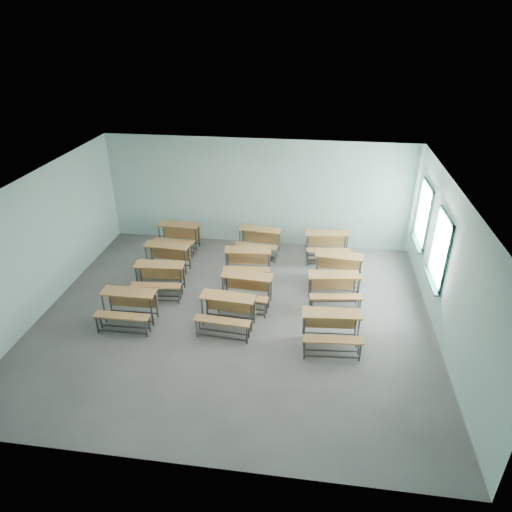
# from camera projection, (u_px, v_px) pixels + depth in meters

# --- Properties ---
(room) EXTENTS (9.04, 8.04, 3.24)m
(room) POSITION_uv_depth(u_px,v_px,m) (238.00, 256.00, 9.91)
(room) COLOR slate
(room) RESTS_ON ground
(desk_unit_r0c0) EXTENTS (1.23, 0.83, 0.76)m
(desk_unit_r0c0) POSITION_uv_depth(u_px,v_px,m) (128.00, 303.00, 10.21)
(desk_unit_r0c0) COLOR #A16E3A
(desk_unit_r0c0) RESTS_ON ground
(desk_unit_r0c1) EXTENTS (1.28, 0.91, 0.76)m
(desk_unit_r0c1) POSITION_uv_depth(u_px,v_px,m) (227.00, 308.00, 10.05)
(desk_unit_r0c1) COLOR #A16E3A
(desk_unit_r0c1) RESTS_ON ground
(desk_unit_r0c2) EXTENTS (1.28, 0.92, 0.76)m
(desk_unit_r0c2) POSITION_uv_depth(u_px,v_px,m) (331.00, 325.00, 9.49)
(desk_unit_r0c2) COLOR #A16E3A
(desk_unit_r0c2) RESTS_ON ground
(desk_unit_r1c0) EXTENTS (1.28, 0.92, 0.76)m
(desk_unit_r1c0) POSITION_uv_depth(u_px,v_px,m) (159.00, 275.00, 11.33)
(desk_unit_r1c0) COLOR #A16E3A
(desk_unit_r1c0) RESTS_ON ground
(desk_unit_r1c1) EXTENTS (1.28, 0.91, 0.76)m
(desk_unit_r1c1) POSITION_uv_depth(u_px,v_px,m) (246.00, 286.00, 10.86)
(desk_unit_r1c1) COLOR #A16E3A
(desk_unit_r1c1) RESTS_ON ground
(desk_unit_r1c2) EXTENTS (1.32, 0.97, 0.76)m
(desk_unit_r1c2) POSITION_uv_depth(u_px,v_px,m) (334.00, 286.00, 10.88)
(desk_unit_r1c2) COLOR #A16E3A
(desk_unit_r1c2) RESTS_ON ground
(desk_unit_r2c0) EXTENTS (1.28, 0.91, 0.76)m
(desk_unit_r2c0) POSITION_uv_depth(u_px,v_px,m) (166.00, 255.00, 12.28)
(desk_unit_r2c0) COLOR #A16E3A
(desk_unit_r2c0) RESTS_ON ground
(desk_unit_r2c1) EXTENTS (1.28, 0.92, 0.76)m
(desk_unit_r2c1) POSITION_uv_depth(u_px,v_px,m) (248.00, 260.00, 12.03)
(desk_unit_r2c1) COLOR #A16E3A
(desk_unit_r2c1) RESTS_ON ground
(desk_unit_r2c2) EXTENTS (1.28, 0.92, 0.76)m
(desk_unit_r2c2) POSITION_uv_depth(u_px,v_px,m) (339.00, 265.00, 11.76)
(desk_unit_r2c2) COLOR #A16E3A
(desk_unit_r2c2) RESTS_ON ground
(desk_unit_r3c0) EXTENTS (1.26, 0.88, 0.76)m
(desk_unit_r3c0) POSITION_uv_depth(u_px,v_px,m) (178.00, 233.00, 13.47)
(desk_unit_r3c0) COLOR #A16E3A
(desk_unit_r3c0) RESTS_ON ground
(desk_unit_r3c1) EXTENTS (1.29, 0.93, 0.76)m
(desk_unit_r3c1) POSITION_uv_depth(u_px,v_px,m) (259.00, 238.00, 13.20)
(desk_unit_r3c1) COLOR #A16E3A
(desk_unit_r3c1) RESTS_ON ground
(desk_unit_r3c2) EXTENTS (1.30, 0.94, 0.76)m
(desk_unit_r3c2) POSITION_uv_depth(u_px,v_px,m) (327.00, 242.00, 12.96)
(desk_unit_r3c2) COLOR #A16E3A
(desk_unit_r3c2) RESTS_ON ground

